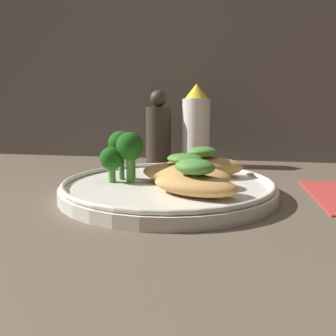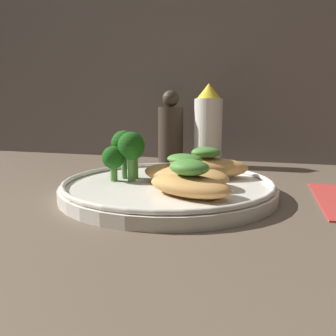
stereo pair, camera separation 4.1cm
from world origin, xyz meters
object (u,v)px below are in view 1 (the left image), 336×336
(sauce_bottle, at_px, (196,127))
(pepper_grinder, at_px, (158,132))
(plate, at_px, (168,187))
(broccoli_bunch, at_px, (125,149))

(sauce_bottle, relative_size, pepper_grinder, 1.08)
(plate, bearing_deg, pepper_grinder, 105.32)
(plate, xyz_separation_m, sauce_bottle, (0.01, 0.22, 0.06))
(broccoli_bunch, distance_m, sauce_bottle, 0.23)
(plate, xyz_separation_m, broccoli_bunch, (-0.06, 0.00, 0.05))
(plate, xyz_separation_m, pepper_grinder, (-0.06, 0.22, 0.05))
(sauce_bottle, height_order, pepper_grinder, sauce_bottle)
(sauce_bottle, xyz_separation_m, pepper_grinder, (-0.07, 0.00, -0.01))
(broccoli_bunch, relative_size, pepper_grinder, 0.45)
(broccoli_bunch, distance_m, pepper_grinder, 0.22)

